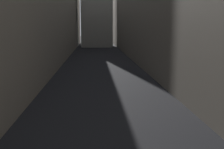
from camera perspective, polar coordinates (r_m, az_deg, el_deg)
name	(u,v)px	position (r m, az deg, el deg)	size (l,w,h in m)	color
ground_plane	(100,63)	(43.40, -2.53, 2.29)	(264.00, 264.00, 0.00)	black
building_block_left	(11,3)	(46.89, -19.65, 13.52)	(15.64, 108.00, 18.32)	gray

